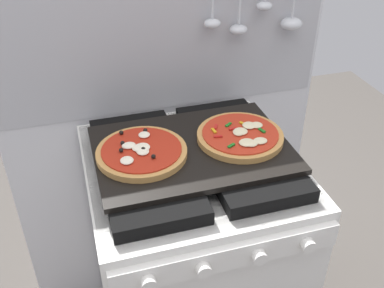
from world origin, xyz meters
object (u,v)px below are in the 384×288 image
stove (192,262)px  baking_tray (192,149)px  pizza_right (240,135)px  pizza_left (141,151)px

stove → baking_tray: (0.00, 0.00, 0.46)m
baking_tray → pizza_right: size_ratio=2.19×
stove → pizza_left: pizza_left is taller
stove → pizza_right: 0.50m
pizza_right → pizza_left: bearing=179.4°
stove → pizza_right: pizza_right is taller
pizza_right → baking_tray: bearing=-180.0°
stove → baking_tray: size_ratio=1.67×
baking_tray → pizza_right: 0.15m
pizza_left → pizza_right: 0.29m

